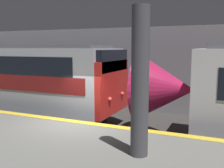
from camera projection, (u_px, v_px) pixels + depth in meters
The scene contains 4 objects.
ground_plane at pixel (81, 152), 9.00m from camera, with size 120.00×120.00×0.00m, color #33302D.
platform at pixel (30, 168), 6.60m from camera, with size 40.00×5.12×1.11m.
station_rear_barrier at pixel (141, 69), 14.69m from camera, with size 50.00×0.15×4.67m.
support_pillar_near at pixel (140, 83), 5.82m from camera, with size 0.40×0.40×3.37m.
Camera 1 is at (4.41, -7.44, 3.57)m, focal length 42.00 mm.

